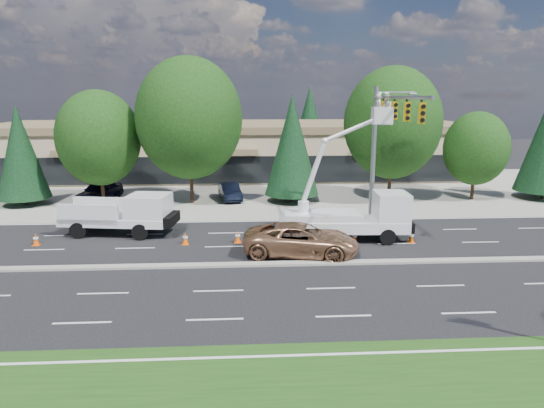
{
  "coord_description": "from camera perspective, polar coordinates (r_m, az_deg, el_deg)",
  "views": [
    {
      "loc": [
        1.21,
        -23.26,
        8.4
      ],
      "look_at": [
        2.75,
        3.46,
        2.4
      ],
      "focal_mm": 32.0,
      "sensor_mm": 36.0,
      "label": 1
    }
  ],
  "objects": [
    {
      "name": "tree_front_e",
      "position": [
        38.64,
        2.37,
        6.94
      ],
      "size": [
        4.32,
        4.32,
        8.52
      ],
      "color": "#332114",
      "rests_on": "ground"
    },
    {
      "name": "utility_pickup",
      "position": [
        31.19,
        -17.0,
        -1.58
      ],
      "size": [
        6.85,
        3.35,
        2.52
      ],
      "rotation": [
        0.0,
        0.0,
        -0.15
      ],
      "color": "white",
      "rests_on": "ground"
    },
    {
      "name": "tree_front_b",
      "position": [
        42.16,
        -27.5,
        5.44
      ],
      "size": [
        3.93,
        3.93,
        7.75
      ],
      "color": "#332114",
      "rests_on": "ground"
    },
    {
      "name": "parked_car_west",
      "position": [
        41.69,
        -19.69,
        1.4
      ],
      "size": [
        3.36,
        5.13,
        1.62
      ],
      "primitive_type": "imported",
      "rotation": [
        0.0,
        0.0,
        -0.33
      ],
      "color": "black",
      "rests_on": "ground"
    },
    {
      "name": "tree_back_d",
      "position": [
        68.56,
        14.57,
        9.66
      ],
      "size": [
        5.03,
        5.03,
        9.92
      ],
      "color": "#332114",
      "rests_on": "ground"
    },
    {
      "name": "signal_mast",
      "position": [
        31.65,
        13.03,
        8.07
      ],
      "size": [
        2.76,
        10.16,
        9.0
      ],
      "color": "gray",
      "rests_on": "ground"
    },
    {
      "name": "traffic_cone_c",
      "position": [
        28.39,
        -4.06,
        -3.89
      ],
      "size": [
        0.4,
        0.4,
        0.7
      ],
      "color": "#F25607",
      "rests_on": "ground"
    },
    {
      "name": "tree_back_b",
      "position": [
        65.55,
        -7.96,
        9.59
      ],
      "size": [
        4.77,
        4.77,
        9.41
      ],
      "color": "#332114",
      "rests_on": "ground"
    },
    {
      "name": "parked_car_east",
      "position": [
        40.03,
        -4.97,
        1.49
      ],
      "size": [
        2.2,
        4.4,
        1.39
      ],
      "primitive_type": "imported",
      "rotation": [
        0.0,
        0.0,
        0.18
      ],
      "color": "black",
      "rests_on": "ground"
    },
    {
      "name": "bucket_truck",
      "position": [
        28.93,
        9.75,
        -0.63
      ],
      "size": [
        7.63,
        2.79,
        8.59
      ],
      "rotation": [
        0.0,
        0.0,
        -0.06
      ],
      "color": "white",
      "rests_on": "ground"
    },
    {
      "name": "tree_front_c",
      "position": [
        39.99,
        -19.73,
        7.32
      ],
      "size": [
        6.4,
        6.4,
        8.89
      ],
      "color": "#332114",
      "rests_on": "ground"
    },
    {
      "name": "traffic_cone_a",
      "position": [
        30.95,
        -26.03,
        -3.78
      ],
      "size": [
        0.4,
        0.4,
        0.7
      ],
      "color": "#F25607",
      "rests_on": "ground"
    },
    {
      "name": "tree_front_d",
      "position": [
        38.53,
        -9.71,
        9.89
      ],
      "size": [
        8.22,
        8.22,
        11.4
      ],
      "color": "#332114",
      "rests_on": "ground"
    },
    {
      "name": "road_median",
      "position": [
        24.74,
        -5.95,
        -7.14
      ],
      "size": [
        120.0,
        0.55,
        0.12
      ],
      "primitive_type": "cube",
      "color": "gray",
      "rests_on": "ground"
    },
    {
      "name": "tree_back_c",
      "position": [
        65.93,
        4.43,
        9.79
      ],
      "size": [
        4.89,
        4.89,
        9.64
      ],
      "color": "#332114",
      "rests_on": "ground"
    },
    {
      "name": "traffic_cone_e",
      "position": [
        29.45,
        16.08,
        -3.75
      ],
      "size": [
        0.4,
        0.4,
        0.7
      ],
      "color": "#F25607",
      "rests_on": "ground"
    },
    {
      "name": "minivan",
      "position": [
        26.07,
        3.47,
        -4.21
      ],
      "size": [
        6.53,
        3.82,
        1.71
      ],
      "primitive_type": "imported",
      "rotation": [
        0.0,
        0.0,
        1.4
      ],
      "color": "#986A49",
      "rests_on": "ground"
    },
    {
      "name": "tree_back_a",
      "position": [
        68.11,
        -19.93,
        9.01
      ],
      "size": [
        4.7,
        4.7,
        9.27
      ],
      "color": "#332114",
      "rests_on": "ground"
    },
    {
      "name": "strip_mall",
      "position": [
        53.54,
        -4.6,
        6.62
      ],
      "size": [
        50.4,
        15.4,
        5.5
      ],
      "color": "tan",
      "rests_on": "ground"
    },
    {
      "name": "ground",
      "position": [
        24.76,
        -5.95,
        -7.27
      ],
      "size": [
        140.0,
        140.0,
        0.0
      ],
      "primitive_type": "plane",
      "color": "black",
      "rests_on": "ground"
    },
    {
      "name": "tree_front_f",
      "position": [
        40.09,
        14.0,
        9.23
      ],
      "size": [
        7.73,
        7.73,
        10.72
      ],
      "color": "#332114",
      "rests_on": "ground"
    },
    {
      "name": "concrete_apron",
      "position": [
        44.08,
        -4.81,
        1.61
      ],
      "size": [
        140.0,
        22.0,
        0.01
      ],
      "primitive_type": "cube",
      "color": "gray",
      "rests_on": "ground"
    },
    {
      "name": "traffic_cone_b",
      "position": [
        28.44,
        -10.16,
        -4.03
      ],
      "size": [
        0.4,
        0.4,
        0.7
      ],
      "color": "#F25607",
      "rests_on": "ground"
    },
    {
      "name": "tree_front_g",
      "position": [
        42.83,
        22.88,
        6.04
      ],
      "size": [
        5.19,
        5.19,
        7.2
      ],
      "color": "#332114",
      "rests_on": "ground"
    },
    {
      "name": "traffic_cone_d",
      "position": [
        28.66,
        9.68,
        -3.88
      ],
      "size": [
        0.4,
        0.4,
        0.7
      ],
      "color": "#F25607",
      "rests_on": "ground"
    }
  ]
}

